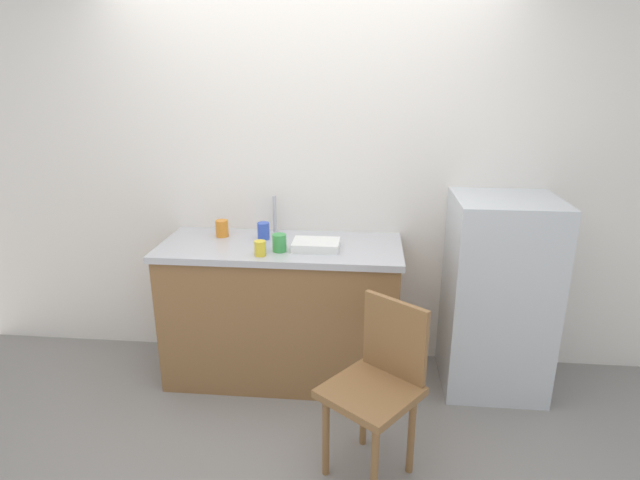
% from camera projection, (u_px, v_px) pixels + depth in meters
% --- Properties ---
extents(ground_plane, '(8.00, 8.00, 0.00)m').
position_uv_depth(ground_plane, '(287.00, 438.00, 2.83)').
color(ground_plane, gray).
extents(back_wall, '(4.80, 0.10, 2.67)m').
position_uv_depth(back_wall, '(307.00, 167.00, 3.36)').
color(back_wall, white).
rests_on(back_wall, ground_plane).
extents(cabinet_base, '(1.46, 0.60, 0.87)m').
position_uv_depth(cabinet_base, '(283.00, 313.00, 3.32)').
color(cabinet_base, olive).
rests_on(cabinet_base, ground_plane).
extents(countertop, '(1.50, 0.64, 0.04)m').
position_uv_depth(countertop, '(281.00, 247.00, 3.18)').
color(countertop, '#B7B7BC').
rests_on(countertop, cabinet_base).
extents(faucet, '(0.02, 0.02, 0.25)m').
position_uv_depth(faucet, '(275.00, 214.00, 3.38)').
color(faucet, '#B7B7BC').
rests_on(faucet, countertop).
extents(refrigerator, '(0.61, 0.56, 1.23)m').
position_uv_depth(refrigerator, '(497.00, 295.00, 3.16)').
color(refrigerator, silver).
rests_on(refrigerator, ground_plane).
extents(chair, '(0.56, 0.56, 0.89)m').
position_uv_depth(chair, '(378.00, 382.00, 2.48)').
color(chair, olive).
rests_on(chair, ground_plane).
extents(dish_tray, '(0.28, 0.20, 0.05)m').
position_uv_depth(dish_tray, '(316.00, 245.00, 3.08)').
color(dish_tray, white).
rests_on(dish_tray, countertop).
extents(cup_yellow, '(0.07, 0.07, 0.09)m').
position_uv_depth(cup_yellow, '(260.00, 248.00, 2.96)').
color(cup_yellow, yellow).
rests_on(cup_yellow, countertop).
extents(cup_orange, '(0.08, 0.08, 0.11)m').
position_uv_depth(cup_orange, '(222.00, 228.00, 3.31)').
color(cup_orange, orange).
rests_on(cup_orange, countertop).
extents(cup_green, '(0.08, 0.08, 0.11)m').
position_uv_depth(cup_green, '(279.00, 243.00, 3.03)').
color(cup_green, green).
rests_on(cup_green, countertop).
extents(cup_blue, '(0.08, 0.08, 0.11)m').
position_uv_depth(cup_blue, '(263.00, 231.00, 3.26)').
color(cup_blue, blue).
rests_on(cup_blue, countertop).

